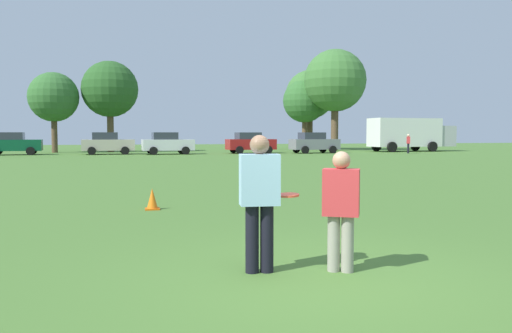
% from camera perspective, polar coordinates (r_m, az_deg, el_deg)
% --- Properties ---
extents(ground_plane, '(158.84, 158.84, 0.00)m').
position_cam_1_polar(ground_plane, '(6.25, 7.36, -12.15)').
color(ground_plane, '#47702D').
extents(player_thrower, '(0.50, 0.31, 1.68)m').
position_cam_1_polar(player_thrower, '(6.32, 0.39, -3.20)').
color(player_thrower, black).
rests_on(player_thrower, ground).
extents(player_defender, '(0.51, 0.43, 1.48)m').
position_cam_1_polar(player_defender, '(6.45, 9.29, -4.15)').
color(player_defender, gray).
rests_on(player_defender, ground).
extents(frisbee, '(0.27, 0.27, 0.05)m').
position_cam_1_polar(frisbee, '(6.42, 3.56, -3.14)').
color(frisbee, '#E54C33').
extents(traffic_cone, '(0.32, 0.32, 0.48)m').
position_cam_1_polar(traffic_cone, '(11.89, -11.30, -3.55)').
color(traffic_cone, '#D8590C').
rests_on(traffic_cone, ground).
extents(parked_car_mid_left, '(4.33, 2.47, 1.82)m').
position_cam_1_polar(parked_car_mid_left, '(46.16, -25.07, 2.30)').
color(parked_car_mid_left, '#0C4C2D').
rests_on(parked_car_mid_left, ground).
extents(parked_car_center, '(4.33, 2.47, 1.82)m').
position_cam_1_polar(parked_car_center, '(44.68, -15.98, 2.47)').
color(parked_car_center, '#B7AD99').
rests_on(parked_car_center, ground).
extents(parked_car_mid_right, '(4.33, 2.47, 1.82)m').
position_cam_1_polar(parked_car_mid_right, '(43.76, -9.70, 2.54)').
color(parked_car_mid_right, silver).
rests_on(parked_car_mid_right, ground).
extents(parked_car_near_right, '(4.33, 2.47, 1.82)m').
position_cam_1_polar(parked_car_near_right, '(45.42, -0.64, 2.62)').
color(parked_car_near_right, maroon).
rests_on(parked_car_near_right, ground).
extents(parked_car_far_right, '(4.33, 2.47, 1.82)m').
position_cam_1_polar(parked_car_far_right, '(46.06, 6.35, 2.62)').
color(parked_car_far_right, slate).
rests_on(parked_car_far_right, ground).
extents(box_truck, '(8.66, 3.43, 3.18)m').
position_cam_1_polar(box_truck, '(52.42, 16.52, 3.51)').
color(box_truck, white).
rests_on(box_truck, ground).
extents(bystander_sideline_watcher, '(0.44, 0.53, 1.69)m').
position_cam_1_polar(bystander_sideline_watcher, '(47.24, 16.35, 2.55)').
color(bystander_sideline_watcher, black).
rests_on(bystander_sideline_watcher, ground).
extents(tree_west_oak, '(4.45, 4.45, 7.24)m').
position_cam_1_polar(tree_west_oak, '(50.58, -21.30, 7.07)').
color(tree_west_oak, brown).
rests_on(tree_west_oak, ground).
extents(tree_west_maple, '(5.21, 5.21, 8.47)m').
position_cam_1_polar(tree_west_maple, '(50.78, -15.73, 8.13)').
color(tree_west_maple, brown).
rests_on(tree_west_maple, ground).
extents(tree_center_elm, '(4.64, 4.64, 7.54)m').
position_cam_1_polar(tree_center_elm, '(56.27, 5.35, 7.14)').
color(tree_center_elm, brown).
rests_on(tree_center_elm, ground).
extents(tree_east_birch, '(5.31, 5.31, 8.62)m').
position_cam_1_polar(tree_east_birch, '(57.45, 5.94, 7.81)').
color(tree_east_birch, brown).
rests_on(tree_east_birch, ground).
extents(tree_east_oak, '(6.35, 6.35, 10.32)m').
position_cam_1_polar(tree_east_oak, '(54.46, 8.66, 9.25)').
color(tree_east_oak, brown).
rests_on(tree_east_oak, ground).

